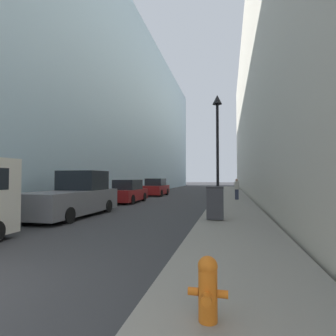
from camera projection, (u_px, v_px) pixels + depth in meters
sidewalk_right at (232, 200)px, 19.74m from camera, size 2.80×60.00×0.14m
building_left_glass at (97, 110)px, 31.42m from camera, size 12.00×60.00×19.84m
building_right_stone at (307, 96)px, 26.19m from camera, size 12.00×60.00×19.85m
fire_hydrant at (208, 287)px, 3.02m from camera, size 0.46×0.35×0.74m
trash_bin at (215, 203)px, 10.30m from camera, size 0.66×0.58×1.30m
lamppost at (217, 134)px, 13.14m from camera, size 0.47×0.47×5.83m
pickup_truck at (74, 197)px, 12.30m from camera, size 2.22×5.48×2.13m
parked_sedan_near at (128, 192)px, 18.99m from camera, size 1.82×4.15×1.64m
parked_sedan_far at (156, 188)px, 26.26m from camera, size 1.96×4.18×1.70m
pedestrian_on_sidewalk at (237, 189)px, 19.74m from camera, size 0.32×0.21×1.56m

